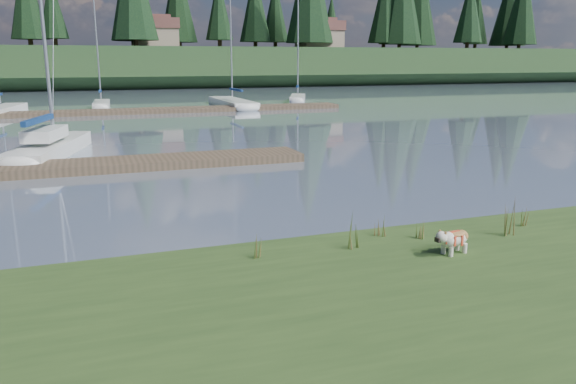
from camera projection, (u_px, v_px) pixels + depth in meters
name	position (u px, v px, depth m)	size (l,w,h in m)	color
ground	(141.00, 113.00, 40.10)	(200.00, 200.00, 0.00)	gray
bank	(409.00, 356.00, 7.07)	(60.00, 9.00, 0.35)	#2F481D
ridge	(111.00, 68.00, 78.93)	(200.00, 20.00, 5.00)	#1D341A
bulldog	(454.00, 238.00, 10.19)	(0.80, 0.42, 0.47)	silver
sailboat_main	(54.00, 144.00, 22.94)	(3.38, 7.82, 11.18)	white
dock_near	(80.00, 167.00, 19.52)	(16.00, 2.00, 0.30)	#4C3D2C
dock_far	(169.00, 110.00, 40.72)	(26.00, 2.20, 0.30)	#4C3D2C
sailboat_bg_1	(4.00, 109.00, 39.45)	(3.01, 7.97, 11.68)	white
sailboat_bg_2	(102.00, 104.00, 43.94)	(1.46, 5.89, 9.01)	white
sailboat_bg_3	(230.00, 102.00, 46.19)	(2.15, 9.76, 14.08)	white
sailboat_bg_4	(298.00, 98.00, 50.98)	(3.49, 6.21, 9.36)	white
weed_0	(353.00, 233.00, 10.45)	(0.17, 0.14, 0.70)	#475B23
weed_1	(380.00, 227.00, 11.22)	(0.17, 0.14, 0.46)	#475B23
weed_2	(508.00, 219.00, 11.24)	(0.17, 0.14, 0.79)	#475B23
weed_3	(259.00, 246.00, 9.99)	(0.17, 0.14, 0.50)	#475B23
weed_4	(420.00, 229.00, 11.07)	(0.17, 0.14, 0.47)	#475B23
weed_5	(524.00, 216.00, 11.95)	(0.17, 0.14, 0.50)	#475B23
mud_lip	(291.00, 253.00, 11.12)	(60.00, 0.50, 0.14)	#33281C
conifer_5	(219.00, 7.00, 79.12)	(3.96, 3.96, 10.35)	#382619
conifer_7	(385.00, 4.00, 88.51)	(5.28, 5.28, 13.20)	#382619
conifer_8	(470.00, 9.00, 89.24)	(4.62, 4.62, 11.77)	#382619
conifer_9	(523.00, 4.00, 95.90)	(5.94, 5.94, 14.62)	#382619
house_1	(154.00, 32.00, 77.93)	(6.30, 5.30, 4.65)	gray
house_2	(319.00, 34.00, 83.91)	(6.30, 5.30, 4.65)	gray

